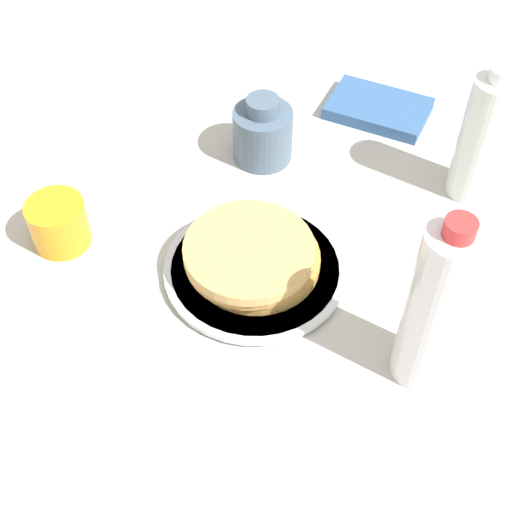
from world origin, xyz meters
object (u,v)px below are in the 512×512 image
(cream_jug, at_px, (263,133))
(water_bottle_mid, at_px, (435,308))
(plate, at_px, (256,269))
(juice_glass, at_px, (58,224))
(water_bottle_near, at_px, (482,138))
(pancake_stack, at_px, (252,256))

(cream_jug, xyz_separation_m, water_bottle_mid, (0.28, -0.30, 0.07))
(water_bottle_mid, bearing_deg, cream_jug, 133.14)
(cream_jug, bearing_deg, plate, -74.64)
(juice_glass, bearing_deg, plate, 5.75)
(cream_jug, height_order, water_bottle_near, water_bottle_near)
(pancake_stack, xyz_separation_m, cream_jug, (-0.06, 0.22, 0.01))
(water_bottle_near, distance_m, water_bottle_mid, 0.32)
(plate, height_order, cream_jug, cream_jug)
(pancake_stack, xyz_separation_m, water_bottle_mid, (0.23, -0.08, 0.08))
(plate, height_order, pancake_stack, pancake_stack)
(water_bottle_near, bearing_deg, water_bottle_mid, -93.56)
(plate, xyz_separation_m, water_bottle_mid, (0.22, -0.08, 0.11))
(pancake_stack, distance_m, water_bottle_near, 0.35)
(water_bottle_mid, bearing_deg, plate, 160.14)
(plate, relative_size, pancake_stack, 1.34)
(pancake_stack, height_order, cream_jug, cream_jug)
(plate, distance_m, water_bottle_mid, 0.26)
(juice_glass, bearing_deg, water_bottle_near, 27.79)
(juice_glass, relative_size, water_bottle_near, 0.38)
(plate, distance_m, juice_glass, 0.27)
(water_bottle_near, bearing_deg, juice_glass, -152.21)
(cream_jug, bearing_deg, water_bottle_near, 3.60)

